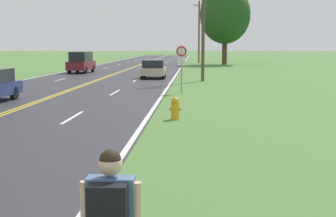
# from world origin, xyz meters

# --- Properties ---
(fire_hydrant) EXTENTS (0.45, 0.29, 0.80)m
(fire_hydrant) POSITION_xyz_m (6.64, 16.38, 0.40)
(fire_hydrant) COLOR gold
(fire_hydrant) RESTS_ON ground
(traffic_sign) EXTENTS (0.60, 0.10, 2.59)m
(traffic_sign) POSITION_xyz_m (6.57, 25.52, 1.96)
(traffic_sign) COLOR gray
(traffic_sign) RESTS_ON ground
(utility_pole_midground) EXTENTS (1.80, 0.24, 9.46)m
(utility_pole_midground) POSITION_xyz_m (7.86, 34.18, 4.89)
(utility_pole_midground) COLOR brown
(utility_pole_midground) RESTS_ON ground
(utility_pole_far) EXTENTS (1.80, 0.24, 8.91)m
(utility_pole_far) POSITION_xyz_m (7.76, 68.75, 4.61)
(utility_pole_far) COLOR brown
(utility_pole_far) RESTS_ON ground
(tree_mid_treeline) EXTENTS (6.73, 6.73, 10.50)m
(tree_mid_treeline) POSITION_xyz_m (11.21, 63.79, 6.60)
(tree_mid_treeline) COLOR #473828
(tree_mid_treeline) RESTS_ON ground
(car_champagne_hatchback_approaching) EXTENTS (1.94, 3.77, 1.46)m
(car_champagne_hatchback_approaching) POSITION_xyz_m (4.01, 36.92, 0.78)
(car_champagne_hatchback_approaching) COLOR black
(car_champagne_hatchback_approaching) RESTS_ON ground
(car_maroon_suv_mid_near) EXTENTS (1.93, 4.12, 1.99)m
(car_maroon_suv_mid_near) POSITION_xyz_m (-3.46, 43.54, 1.03)
(car_maroon_suv_mid_near) COLOR black
(car_maroon_suv_mid_near) RESTS_ON ground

